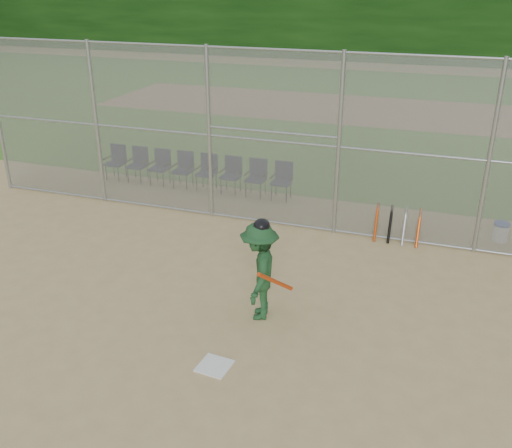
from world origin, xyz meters
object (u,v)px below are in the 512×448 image
(water_cooler, at_px, (501,232))
(home_plate, at_px, (215,366))
(batter_at_plate, at_px, (259,271))
(chair_0, at_px, (115,163))

(water_cooler, bearing_deg, home_plate, -124.63)
(home_plate, bearing_deg, water_cooler, 55.37)
(batter_at_plate, xyz_separation_m, chair_0, (-6.17, 5.43, -0.39))
(home_plate, relative_size, chair_0, 0.49)
(home_plate, relative_size, water_cooler, 1.08)
(home_plate, distance_m, batter_at_plate, 1.77)
(water_cooler, bearing_deg, chair_0, 175.09)
(batter_at_plate, bearing_deg, water_cooler, 48.54)
(home_plate, distance_m, chair_0, 9.20)
(batter_at_plate, relative_size, water_cooler, 4.18)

